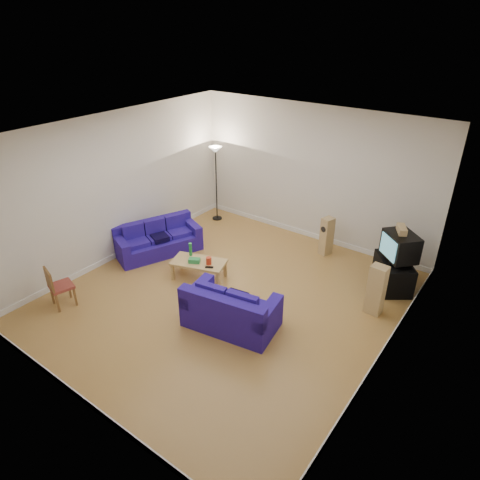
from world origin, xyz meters
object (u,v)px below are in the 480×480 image
Objects in this scene: sofa_loveseat at (230,313)px; tv_stand at (393,273)px; sofa_three_seat at (158,241)px; television at (400,246)px; coffee_table at (199,264)px.

sofa_loveseat is 3.49m from tv_stand.
tv_stand is at bearing 133.04° from sofa_three_seat.
coffee_table is at bearing -107.19° from television.
sofa_three_seat is at bearing 169.27° from coffee_table.
television is (1.91, 2.89, 0.66)m from sofa_loveseat.
sofa_loveseat is at bearing 91.55° from sofa_three_seat.
tv_stand reaches higher than coffee_table.
sofa_loveseat is 1.72m from coffee_table.
tv_stand is at bearing 31.86° from coffee_table.
sofa_three_seat is at bearing -106.40° from tv_stand.
television is at bearing 30.79° from coffee_table.
sofa_three_seat is 1.69× the size of coffee_table.
sofa_loveseat is 2.08× the size of television.
sofa_loveseat reaches higher than tv_stand.
sofa_loveseat is 3.53m from television.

